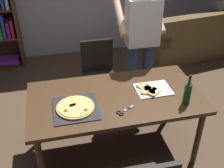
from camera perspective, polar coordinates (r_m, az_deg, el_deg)
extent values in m
plane|color=brown|center=(3.26, 0.61, -13.24)|extent=(12.00, 12.00, 0.00)
cube|color=#4C331E|center=(2.78, 0.70, -2.87)|extent=(1.72, 0.89, 0.04)
cylinder|color=#4C331E|center=(2.72, -14.29, -15.90)|extent=(0.06, 0.06, 0.71)
cylinder|color=#4C331E|center=(3.01, 17.24, -10.56)|extent=(0.06, 0.06, 0.71)
cylinder|color=#4C331E|center=(3.26, -14.51, -6.20)|extent=(0.06, 0.06, 0.71)
cylinder|color=#4C331E|center=(3.50, 11.76, -2.58)|extent=(0.06, 0.06, 0.71)
cube|color=black|center=(3.63, -2.47, 1.04)|extent=(0.42, 0.42, 0.04)
cube|color=black|center=(3.67, -3.12, 5.82)|extent=(0.42, 0.04, 0.45)
cylinder|color=black|center=(3.59, -4.66, -3.84)|extent=(0.04, 0.04, 0.41)
cylinder|color=black|center=(3.65, 0.93, -3.08)|extent=(0.04, 0.04, 0.41)
cylinder|color=black|center=(3.88, -5.50, -0.70)|extent=(0.04, 0.04, 0.41)
cylinder|color=black|center=(3.93, -0.31, -0.04)|extent=(0.04, 0.04, 0.41)
cube|color=brown|center=(5.34, 15.64, 8.14)|extent=(1.80, 1.08, 0.40)
cube|color=brown|center=(4.95, 18.52, 10.99)|extent=(1.71, 0.44, 0.45)
cube|color=brown|center=(4.82, 8.57, 10.18)|extent=(0.28, 0.86, 0.20)
cube|color=#513823|center=(4.77, -19.51, 14.52)|extent=(0.03, 0.35, 1.95)
cube|color=purple|center=(5.11, -20.31, 4.63)|extent=(0.33, 0.25, 0.08)
cube|color=green|center=(4.88, -22.03, 10.60)|extent=(0.05, 0.22, 0.31)
cube|color=blue|center=(4.86, -21.37, 11.11)|extent=(0.04, 0.22, 0.38)
cube|color=#B21E66|center=(4.87, -20.47, 10.57)|extent=(0.05, 0.22, 0.26)
cube|color=#B21E66|center=(4.86, -19.75, 10.86)|extent=(0.04, 0.22, 0.29)
cylinder|color=#38476B|center=(3.62, 7.16, 1.52)|extent=(0.14, 0.14, 0.95)
cylinder|color=#38476B|center=(3.57, 4.12, 1.14)|extent=(0.14, 0.14, 0.95)
cube|color=white|center=(3.26, 6.39, 12.57)|extent=(0.38, 0.22, 0.55)
cylinder|color=#E0B293|center=(3.49, 9.15, 14.24)|extent=(0.09, 0.50, 0.39)
cylinder|color=#E0B293|center=(3.35, 1.57, 13.83)|extent=(0.09, 0.50, 0.39)
cube|color=#2D2D33|center=(2.62, -7.50, -5.03)|extent=(0.42, 0.42, 0.01)
cylinder|color=tan|center=(2.62, -7.52, -4.79)|extent=(0.36, 0.36, 0.02)
cylinder|color=#EACC6B|center=(2.61, -7.54, -4.58)|extent=(0.32, 0.32, 0.01)
cylinder|color=#B22819|center=(2.62, -7.95, -4.24)|extent=(0.04, 0.04, 0.00)
cylinder|color=#B22819|center=(2.62, -8.27, -4.36)|extent=(0.04, 0.04, 0.00)
cylinder|color=#B22819|center=(2.63, -7.71, -4.15)|extent=(0.04, 0.04, 0.00)
cylinder|color=#B22819|center=(2.55, -5.42, -5.32)|extent=(0.04, 0.04, 0.00)
cylinder|color=#B22819|center=(2.56, -9.48, -5.42)|extent=(0.04, 0.04, 0.00)
cylinder|color=#B22819|center=(2.62, -8.46, -4.33)|extent=(0.04, 0.04, 0.00)
cube|color=white|center=(2.89, 8.46, -1.07)|extent=(0.36, 0.28, 0.01)
cube|color=#EACC6B|center=(2.82, 7.45, -1.60)|extent=(0.16, 0.13, 0.02)
cube|color=tan|center=(2.82, 6.23, -1.53)|extent=(0.05, 0.09, 0.02)
cube|color=#EACC6B|center=(2.88, 6.64, -0.66)|extent=(0.15, 0.17, 0.02)
cube|color=tan|center=(2.91, 5.72, -0.16)|extent=(0.09, 0.07, 0.02)
cube|color=#EACC6B|center=(2.87, 7.72, -0.89)|extent=(0.15, 0.17, 0.02)
cube|color=tan|center=(2.90, 6.82, -0.37)|extent=(0.09, 0.07, 0.02)
cube|color=#EACC6B|center=(2.82, 8.56, -1.66)|extent=(0.17, 0.16, 0.02)
cube|color=tan|center=(2.78, 7.91, -2.18)|extent=(0.07, 0.09, 0.02)
cylinder|color=#194723|center=(2.70, 15.19, -1.99)|extent=(0.07, 0.07, 0.22)
cylinder|color=#194723|center=(2.62, 15.67, 0.68)|extent=(0.03, 0.03, 0.08)
cylinder|color=black|center=(2.60, 15.83, 1.57)|extent=(0.03, 0.03, 0.02)
cube|color=silver|center=(2.61, 3.44, -5.01)|extent=(0.11, 0.08, 0.01)
cube|color=silver|center=(2.61, 3.44, -5.01)|extent=(0.12, 0.05, 0.01)
torus|color=black|center=(2.56, 1.34, -5.80)|extent=(0.06, 0.06, 0.01)
torus|color=black|center=(2.54, 1.94, -6.23)|extent=(0.06, 0.06, 0.01)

